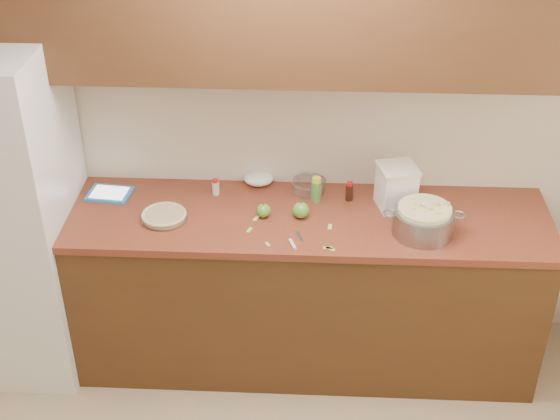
{
  "coord_description": "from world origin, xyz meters",
  "views": [
    {
      "loc": [
        0.13,
        -1.78,
        3.04
      ],
      "look_at": [
        -0.03,
        1.43,
        0.98
      ],
      "focal_mm": 50.0,
      "sensor_mm": 36.0,
      "label": 1
    }
  ],
  "objects_px": {
    "pie": "(164,216)",
    "flour_canister": "(396,186)",
    "tablet": "(109,194)",
    "colander": "(423,221)"
  },
  "relations": [
    {
      "from": "pie",
      "to": "flour_canister",
      "type": "height_order",
      "value": "flour_canister"
    },
    {
      "from": "tablet",
      "to": "colander",
      "type": "bearing_deg",
      "value": -3.54
    },
    {
      "from": "colander",
      "to": "tablet",
      "type": "relative_size",
      "value": 1.67
    },
    {
      "from": "colander",
      "to": "tablet",
      "type": "distance_m",
      "value": 1.61
    },
    {
      "from": "pie",
      "to": "tablet",
      "type": "height_order",
      "value": "pie"
    },
    {
      "from": "colander",
      "to": "flour_canister",
      "type": "xyz_separation_m",
      "value": [
        -0.11,
        0.24,
        0.05
      ]
    },
    {
      "from": "pie",
      "to": "flour_canister",
      "type": "distance_m",
      "value": 1.17
    },
    {
      "from": "tablet",
      "to": "pie",
      "type": "bearing_deg",
      "value": -27.37
    },
    {
      "from": "flour_canister",
      "to": "tablet",
      "type": "relative_size",
      "value": 0.98
    },
    {
      "from": "pie",
      "to": "flour_canister",
      "type": "relative_size",
      "value": 1.01
    }
  ]
}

